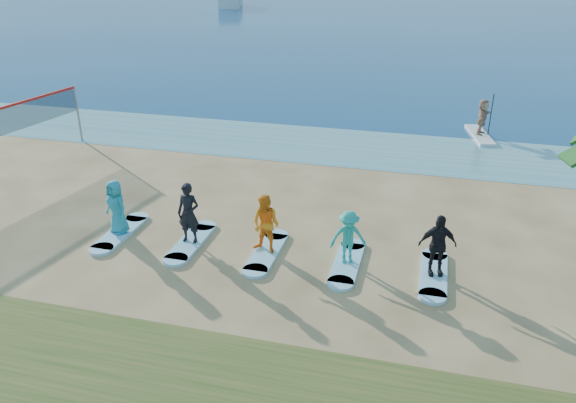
% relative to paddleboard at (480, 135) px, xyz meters
% --- Properties ---
extents(ground, '(600.00, 600.00, 0.00)m').
position_rel_paddleboard_xyz_m(ground, '(-7.52, -13.56, -0.06)').
color(ground, tan).
rests_on(ground, ground).
extents(shallow_water, '(600.00, 600.00, 0.00)m').
position_rel_paddleboard_xyz_m(shallow_water, '(-7.52, -3.06, -0.05)').
color(shallow_water, teal).
rests_on(shallow_water, ground).
extents(paddleboard, '(1.28, 3.08, 0.12)m').
position_rel_paddleboard_xyz_m(paddleboard, '(0.00, 0.00, 0.00)').
color(paddleboard, silver).
rests_on(paddleboard, ground).
extents(paddleboarder, '(0.81, 1.55, 1.60)m').
position_rel_paddleboard_xyz_m(paddleboarder, '(0.00, 0.00, 0.86)').
color(paddleboarder, tan).
rests_on(paddleboarder, paddleboard).
extents(boat_offshore_a, '(4.63, 8.09, 2.03)m').
position_rel_paddleboard_xyz_m(boat_offshore_a, '(-31.63, 53.13, -0.06)').
color(boat_offshore_a, silver).
rests_on(boat_offshore_a, ground).
extents(surfboard_0, '(0.70, 2.20, 0.09)m').
position_rel_paddleboard_xyz_m(surfboard_0, '(-11.00, -12.85, -0.01)').
color(surfboard_0, '#97D7EB').
rests_on(surfboard_0, ground).
extents(student_0, '(0.96, 0.82, 1.66)m').
position_rel_paddleboard_xyz_m(student_0, '(-11.00, -12.85, 0.86)').
color(student_0, teal).
rests_on(student_0, surfboard_0).
extents(surfboard_1, '(0.70, 2.20, 0.09)m').
position_rel_paddleboard_xyz_m(surfboard_1, '(-8.68, -12.85, -0.01)').
color(surfboard_1, '#97D7EB').
rests_on(surfboard_1, ground).
extents(student_1, '(0.67, 0.44, 1.81)m').
position_rel_paddleboard_xyz_m(student_1, '(-8.68, -12.85, 0.94)').
color(student_1, black).
rests_on(student_1, surfboard_1).
extents(surfboard_2, '(0.70, 2.20, 0.09)m').
position_rel_paddleboard_xyz_m(surfboard_2, '(-6.36, -12.85, -0.01)').
color(surfboard_2, '#97D7EB').
rests_on(surfboard_2, ground).
extents(student_2, '(0.96, 0.82, 1.71)m').
position_rel_paddleboard_xyz_m(student_2, '(-6.36, -12.85, 0.88)').
color(student_2, orange).
rests_on(student_2, surfboard_2).
extents(surfboard_3, '(0.70, 2.20, 0.09)m').
position_rel_paddleboard_xyz_m(surfboard_3, '(-4.04, -12.85, -0.01)').
color(surfboard_3, '#97D7EB').
rests_on(surfboard_3, ground).
extents(student_3, '(1.11, 0.85, 1.52)m').
position_rel_paddleboard_xyz_m(student_3, '(-4.04, -12.85, 0.79)').
color(student_3, teal).
rests_on(student_3, surfboard_3).
extents(surfboard_4, '(0.70, 2.20, 0.09)m').
position_rel_paddleboard_xyz_m(surfboard_4, '(-1.72, -12.85, -0.01)').
color(surfboard_4, '#97D7EB').
rests_on(surfboard_4, ground).
extents(student_4, '(1.07, 0.65, 1.70)m').
position_rel_paddleboard_xyz_m(student_4, '(-1.72, -12.85, 0.88)').
color(student_4, black).
rests_on(student_4, surfboard_4).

